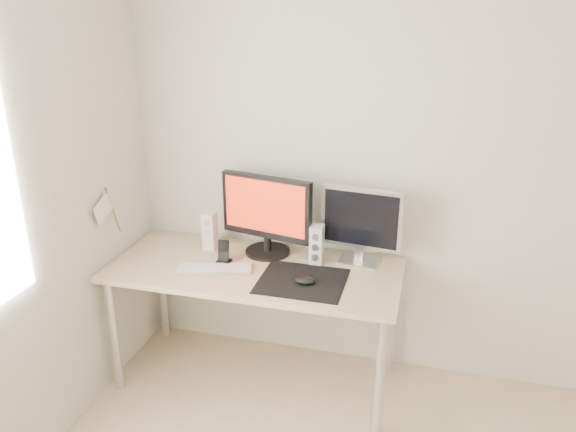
{
  "coord_description": "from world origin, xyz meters",
  "views": [
    {
      "loc": [
        -0.03,
        -1.26,
        2.09
      ],
      "look_at": [
        -0.77,
        1.48,
        1.01
      ],
      "focal_mm": 35.0,
      "sensor_mm": 36.0,
      "label": 1
    }
  ],
  "objects_px": {
    "phone_dock": "(224,256)",
    "speaker_left": "(210,231)",
    "second_monitor": "(361,222)",
    "desk": "(255,280)",
    "mouse": "(305,280)",
    "keyboard": "(214,268)",
    "main_monitor": "(266,212)",
    "speaker_right": "(317,245)"
  },
  "relations": [
    {
      "from": "speaker_right",
      "to": "phone_dock",
      "type": "xyz_separation_m",
      "value": [
        -0.5,
        -0.13,
        -0.07
      ]
    },
    {
      "from": "desk",
      "to": "phone_dock",
      "type": "bearing_deg",
      "value": 177.67
    },
    {
      "from": "main_monitor",
      "to": "keyboard",
      "type": "relative_size",
      "value": 1.25
    },
    {
      "from": "mouse",
      "to": "speaker_right",
      "type": "relative_size",
      "value": 0.48
    },
    {
      "from": "desk",
      "to": "keyboard",
      "type": "relative_size",
      "value": 3.66
    },
    {
      "from": "speaker_left",
      "to": "keyboard",
      "type": "relative_size",
      "value": 0.51
    },
    {
      "from": "second_monitor",
      "to": "speaker_left",
      "type": "xyz_separation_m",
      "value": [
        -0.88,
        -0.04,
        -0.13
      ]
    },
    {
      "from": "mouse",
      "to": "phone_dock",
      "type": "relative_size",
      "value": 0.77
    },
    {
      "from": "phone_dock",
      "to": "speaker_left",
      "type": "bearing_deg",
      "value": 131.4
    },
    {
      "from": "mouse",
      "to": "second_monitor",
      "type": "relative_size",
      "value": 0.23
    },
    {
      "from": "desk",
      "to": "speaker_right",
      "type": "relative_size",
      "value": 7.17
    },
    {
      "from": "speaker_right",
      "to": "keyboard",
      "type": "relative_size",
      "value": 0.51
    },
    {
      "from": "mouse",
      "to": "speaker_left",
      "type": "height_order",
      "value": "speaker_left"
    },
    {
      "from": "mouse",
      "to": "speaker_right",
      "type": "bearing_deg",
      "value": 88.93
    },
    {
      "from": "mouse",
      "to": "phone_dock",
      "type": "xyz_separation_m",
      "value": [
        -0.49,
        0.13,
        0.02
      ]
    },
    {
      "from": "desk",
      "to": "main_monitor",
      "type": "distance_m",
      "value": 0.38
    },
    {
      "from": "speaker_right",
      "to": "phone_dock",
      "type": "relative_size",
      "value": 1.63
    },
    {
      "from": "desk",
      "to": "speaker_right",
      "type": "distance_m",
      "value": 0.4
    },
    {
      "from": "speaker_left",
      "to": "phone_dock",
      "type": "distance_m",
      "value": 0.24
    },
    {
      "from": "mouse",
      "to": "keyboard",
      "type": "height_order",
      "value": "mouse"
    },
    {
      "from": "second_monitor",
      "to": "speaker_left",
      "type": "relative_size",
      "value": 2.02
    },
    {
      "from": "speaker_left",
      "to": "speaker_right",
      "type": "height_order",
      "value": "same"
    },
    {
      "from": "desk",
      "to": "speaker_right",
      "type": "bearing_deg",
      "value": 24.15
    },
    {
      "from": "desk",
      "to": "main_monitor",
      "type": "height_order",
      "value": "main_monitor"
    },
    {
      "from": "second_monitor",
      "to": "desk",
      "type": "bearing_deg",
      "value": -158.88
    },
    {
      "from": "second_monitor",
      "to": "keyboard",
      "type": "relative_size",
      "value": 1.03
    },
    {
      "from": "main_monitor",
      "to": "phone_dock",
      "type": "xyz_separation_m",
      "value": [
        -0.19,
        -0.19,
        -0.21
      ]
    },
    {
      "from": "main_monitor",
      "to": "speaker_right",
      "type": "relative_size",
      "value": 2.45
    },
    {
      "from": "second_monitor",
      "to": "keyboard",
      "type": "xyz_separation_m",
      "value": [
        -0.75,
        -0.3,
        -0.23
      ]
    },
    {
      "from": "main_monitor",
      "to": "keyboard",
      "type": "bearing_deg",
      "value": -127.99
    },
    {
      "from": "keyboard",
      "to": "phone_dock",
      "type": "height_order",
      "value": "phone_dock"
    },
    {
      "from": "phone_dock",
      "to": "main_monitor",
      "type": "bearing_deg",
      "value": 43.58
    },
    {
      "from": "mouse",
      "to": "phone_dock",
      "type": "bearing_deg",
      "value": 165.2
    },
    {
      "from": "keyboard",
      "to": "mouse",
      "type": "bearing_deg",
      "value": -4.15
    },
    {
      "from": "speaker_left",
      "to": "second_monitor",
      "type": "bearing_deg",
      "value": 2.32
    },
    {
      "from": "second_monitor",
      "to": "keyboard",
      "type": "bearing_deg",
      "value": -158.43
    },
    {
      "from": "speaker_left",
      "to": "speaker_right",
      "type": "bearing_deg",
      "value": -3.0
    },
    {
      "from": "desk",
      "to": "keyboard",
      "type": "xyz_separation_m",
      "value": [
        -0.2,
        -0.09,
        0.09
      ]
    },
    {
      "from": "mouse",
      "to": "second_monitor",
      "type": "distance_m",
      "value": 0.46
    },
    {
      "from": "phone_dock",
      "to": "second_monitor",
      "type": "bearing_deg",
      "value": 15.65
    },
    {
      "from": "mouse",
      "to": "speaker_left",
      "type": "bearing_deg",
      "value": 155.02
    },
    {
      "from": "keyboard",
      "to": "speaker_right",
      "type": "bearing_deg",
      "value": 23.61
    }
  ]
}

